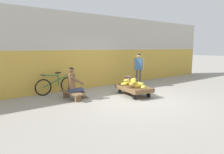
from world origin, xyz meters
TOP-DOWN VIEW (x-y plane):
  - ground_plane at (0.00, 0.00)m, footprint 80.00×80.00m
  - back_wall at (0.00, 2.84)m, footprint 16.00×0.30m
  - banana_cart at (0.40, 0.41)m, footprint 1.05×1.55m
  - banana_pile at (0.43, 0.46)m, footprint 0.83×1.26m
  - low_bench at (-1.75, 1.27)m, footprint 0.44×1.13m
  - vendor_seated at (-1.67, 1.25)m, footprint 0.72×0.56m
  - plastic_crate at (0.93, 1.39)m, footprint 0.36×0.28m
  - weighing_scale at (0.93, 1.39)m, footprint 0.30×0.30m
  - bicycle_near_left at (-1.89, 2.43)m, footprint 1.66×0.48m
  - customer_adult at (1.79, 1.60)m, footprint 0.36×0.39m
  - shopping_bag at (1.27, 0.99)m, footprint 0.18×0.12m

SIDE VIEW (x-z plane):
  - ground_plane at x=0.00m, z-range 0.00..0.00m
  - shopping_bag at x=1.27m, z-range 0.00..0.24m
  - plastic_crate at x=0.93m, z-range 0.00..0.30m
  - low_bench at x=-1.75m, z-range 0.06..0.33m
  - banana_cart at x=0.40m, z-range 0.06..0.42m
  - bicycle_near_left at x=-1.89m, z-range -0.08..0.78m
  - weighing_scale at x=0.93m, z-range 0.31..0.60m
  - banana_pile at x=0.43m, z-range 0.34..0.60m
  - vendor_seated at x=-1.67m, z-range 0.00..1.14m
  - customer_adult at x=1.79m, z-range 0.19..1.72m
  - back_wall at x=0.00m, z-range 0.00..3.29m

